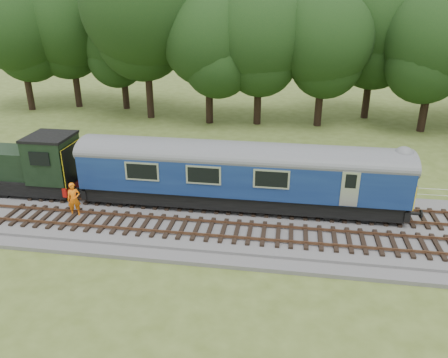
# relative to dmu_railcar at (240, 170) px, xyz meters

# --- Properties ---
(ground) EXTENTS (120.00, 120.00, 0.00)m
(ground) POSITION_rel_dmu_railcar_xyz_m (4.40, -1.40, -2.61)
(ground) COLOR #495A21
(ground) RESTS_ON ground
(ballast) EXTENTS (70.00, 7.00, 0.35)m
(ballast) POSITION_rel_dmu_railcar_xyz_m (4.40, -1.40, -2.43)
(ballast) COLOR #4C4C4F
(ballast) RESTS_ON ground
(track_north) EXTENTS (67.20, 2.40, 0.21)m
(track_north) POSITION_rel_dmu_railcar_xyz_m (4.40, -0.00, -2.19)
(track_north) COLOR black
(track_north) RESTS_ON ballast
(track_south) EXTENTS (67.20, 2.40, 0.21)m
(track_south) POSITION_rel_dmu_railcar_xyz_m (4.40, -3.00, -2.19)
(track_south) COLOR black
(track_south) RESTS_ON ballast
(fence) EXTENTS (64.00, 0.12, 1.00)m
(fence) POSITION_rel_dmu_railcar_xyz_m (4.40, 3.10, -2.61)
(fence) COLOR #6B6054
(fence) RESTS_ON ground
(tree_line) EXTENTS (70.00, 8.00, 18.00)m
(tree_line) POSITION_rel_dmu_railcar_xyz_m (4.40, 20.60, -2.61)
(tree_line) COLOR black
(tree_line) RESTS_ON ground
(dmu_railcar) EXTENTS (18.05, 2.86, 3.88)m
(dmu_railcar) POSITION_rel_dmu_railcar_xyz_m (0.00, 0.00, 0.00)
(dmu_railcar) COLOR black
(dmu_railcar) RESTS_ON ground
(shunter_loco) EXTENTS (8.92, 2.60, 3.38)m
(shunter_loco) POSITION_rel_dmu_railcar_xyz_m (-13.93, 0.00, -0.63)
(shunter_loco) COLOR black
(shunter_loco) RESTS_ON ground
(worker) EXTENTS (0.83, 0.72, 1.91)m
(worker) POSITION_rel_dmu_railcar_xyz_m (-8.84, -2.45, -1.30)
(worker) COLOR orange
(worker) RESTS_ON ballast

